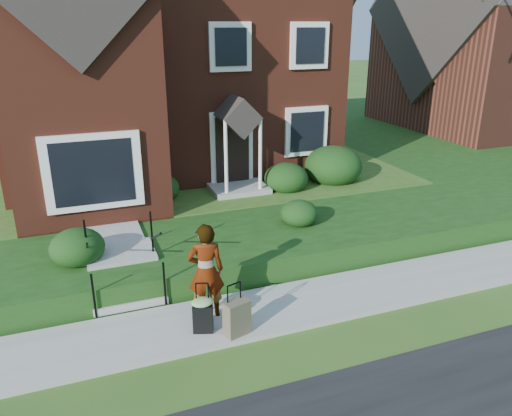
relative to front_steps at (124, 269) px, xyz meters
name	(u,v)px	position (x,y,z in m)	size (l,w,h in m)	color
ground	(270,312)	(2.50, -1.84, -0.47)	(120.00, 120.00, 0.00)	#2D5119
sidewalk	(270,310)	(2.50, -1.84, -0.43)	(60.00, 1.60, 0.08)	#9E9B93
terrace	(260,151)	(6.50, 9.06, -0.17)	(44.00, 20.00, 0.60)	#1A3B10
walkway	(109,211)	(0.00, 3.16, 0.16)	(1.20, 6.00, 0.06)	#9E9B93
main_house	(154,21)	(2.29, 7.76, 4.79)	(10.40, 10.20, 9.40)	maroon
neighbour_house	(505,22)	(18.50, 9.16, 4.77)	(9.40, 8.00, 9.20)	brown
front_steps	(124,269)	(0.00, 0.00, 0.00)	(1.40, 2.02, 1.50)	#9E9B93
foundation_shrubs	(247,180)	(3.77, 3.00, 0.62)	(9.72, 4.49, 1.24)	black
woman	(206,271)	(1.31, -1.64, 0.52)	(0.67, 0.44, 1.83)	#999999
suitcase_black	(203,313)	(1.10, -2.13, -0.03)	(0.47, 0.42, 0.94)	black
suitcase_olive	(237,318)	(1.63, -2.41, -0.07)	(0.50, 0.37, 0.97)	brown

